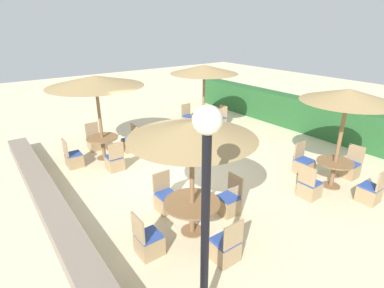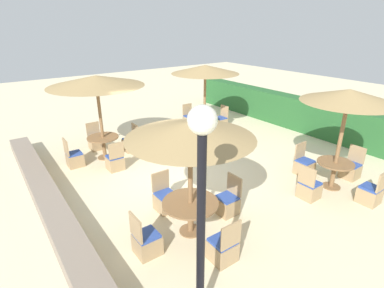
{
  "view_description": "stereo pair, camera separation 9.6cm",
  "coord_description": "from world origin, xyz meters",
  "px_view_note": "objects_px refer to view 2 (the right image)",
  "views": [
    {
      "loc": [
        6.49,
        -4.22,
        4.17
      ],
      "look_at": [
        0.0,
        0.6,
        0.9
      ],
      "focal_mm": 28.0,
      "sensor_mm": 36.0,
      "label": 1
    },
    {
      "loc": [
        6.55,
        -4.14,
        4.17
      ],
      "look_at": [
        0.0,
        0.6,
        0.9
      ],
      "focal_mm": 28.0,
      "sensor_mm": 36.0,
      "label": 2
    }
  ],
  "objects_px": {
    "lamp_post": "(202,181)",
    "patio_chair_back_left_west": "(190,120)",
    "patio_chair_front_right_west": "(165,200)",
    "round_table_back_left": "(204,119)",
    "patio_chair_front_left_north": "(131,143)",
    "round_table_front_right": "(190,208)",
    "parasol_back_left": "(205,70)",
    "parasol_back_right": "(349,96)",
    "parasol_front_left": "(96,81)",
    "patio_chair_front_right_north": "(227,203)",
    "patio_chair_front_left_west": "(96,142)",
    "round_table_back_right": "(335,169)",
    "patio_chair_front_right_south": "(146,242)",
    "patio_chair_back_right_north": "(351,169)",
    "patio_chair_front_left_south": "(74,158)",
    "patio_chair_front_left_east": "(115,162)",
    "patio_chair_back_right_east": "(370,194)",
    "patio_chair_front_right_east": "(223,248)",
    "round_table_front_left": "(103,142)",
    "patio_chair_back_left_north": "(221,121)",
    "patio_chair_back_right_west": "(304,166)",
    "parasol_front_right": "(190,130)"
  },
  "relations": [
    {
      "from": "parasol_back_left",
      "to": "parasol_front_left",
      "type": "bearing_deg",
      "value": -89.09
    },
    {
      "from": "patio_chair_front_left_east",
      "to": "patio_chair_back_right_north",
      "type": "bearing_deg",
      "value": -40.19
    },
    {
      "from": "lamp_post",
      "to": "parasol_front_left",
      "type": "relative_size",
      "value": 1.14
    },
    {
      "from": "patio_chair_front_left_south",
      "to": "parasol_back_left",
      "type": "relative_size",
      "value": 0.34
    },
    {
      "from": "lamp_post",
      "to": "round_table_back_left",
      "type": "distance_m",
      "value": 8.56
    },
    {
      "from": "round_table_back_right",
      "to": "patio_chair_front_right_south",
      "type": "distance_m",
      "value": 5.35
    },
    {
      "from": "round_table_back_left",
      "to": "patio_chair_back_right_east",
      "type": "bearing_deg",
      "value": 0.66
    },
    {
      "from": "parasol_front_left",
      "to": "patio_chair_front_left_west",
      "type": "height_order",
      "value": "parasol_front_left"
    },
    {
      "from": "patio_chair_front_left_south",
      "to": "patio_chair_front_left_east",
      "type": "bearing_deg",
      "value": 44.07
    },
    {
      "from": "patio_chair_back_right_east",
      "to": "patio_chair_front_left_north",
      "type": "relative_size",
      "value": 1.0
    },
    {
      "from": "round_table_front_left",
      "to": "round_table_front_right",
      "type": "relative_size",
      "value": 0.85
    },
    {
      "from": "parasol_back_left",
      "to": "patio_chair_back_left_west",
      "type": "bearing_deg",
      "value": 179.83
    },
    {
      "from": "lamp_post",
      "to": "patio_chair_back_right_east",
      "type": "relative_size",
      "value": 3.57
    },
    {
      "from": "patio_chair_front_right_north",
      "to": "parasol_back_left",
      "type": "relative_size",
      "value": 0.34
    },
    {
      "from": "patio_chair_front_left_west",
      "to": "parasol_back_left",
      "type": "height_order",
      "value": "parasol_back_left"
    },
    {
      "from": "parasol_front_left",
      "to": "patio_chair_front_right_north",
      "type": "bearing_deg",
      "value": 14.19
    },
    {
      "from": "patio_chair_front_left_west",
      "to": "patio_chair_back_left_west",
      "type": "relative_size",
      "value": 1.0
    },
    {
      "from": "parasol_back_right",
      "to": "patio_chair_back_left_west",
      "type": "height_order",
      "value": "parasol_back_right"
    },
    {
      "from": "patio_chair_front_right_west",
      "to": "patio_chair_back_left_north",
      "type": "height_order",
      "value": "same"
    },
    {
      "from": "patio_chair_back_right_east",
      "to": "patio_chair_front_right_north",
      "type": "xyz_separation_m",
      "value": [
        -1.76,
        -3.14,
        0.0
      ]
    },
    {
      "from": "patio_chair_front_right_west",
      "to": "round_table_back_left",
      "type": "relative_size",
      "value": 0.89
    },
    {
      "from": "parasol_back_right",
      "to": "patio_chair_front_left_west",
      "type": "relative_size",
      "value": 2.9
    },
    {
      "from": "patio_chair_front_left_west",
      "to": "round_table_front_right",
      "type": "bearing_deg",
      "value": 90.38
    },
    {
      "from": "patio_chair_front_left_west",
      "to": "patio_chair_front_right_east",
      "type": "bearing_deg",
      "value": 90.39
    },
    {
      "from": "patio_chair_front_right_south",
      "to": "patio_chair_back_left_west",
      "type": "height_order",
      "value": "same"
    },
    {
      "from": "parasol_back_right",
      "to": "patio_chair_back_right_east",
      "type": "distance_m",
      "value": 2.46
    },
    {
      "from": "parasol_front_left",
      "to": "patio_chair_front_right_west",
      "type": "bearing_deg",
      "value": 1.3
    },
    {
      "from": "patio_chair_back_right_north",
      "to": "patio_chair_front_right_north",
      "type": "relative_size",
      "value": 1.0
    },
    {
      "from": "patio_chair_back_right_north",
      "to": "patio_chair_front_left_south",
      "type": "relative_size",
      "value": 1.0
    },
    {
      "from": "patio_chair_front_left_south",
      "to": "patio_chair_front_right_west",
      "type": "distance_m",
      "value": 3.84
    },
    {
      "from": "patio_chair_back_right_east",
      "to": "patio_chair_front_right_east",
      "type": "xyz_separation_m",
      "value": [
        -0.68,
        -4.24,
        0.0
      ]
    },
    {
      "from": "patio_chair_front_left_west",
      "to": "round_table_back_left",
      "type": "bearing_deg",
      "value": 168.46
    },
    {
      "from": "parasol_back_right",
      "to": "patio_chair_front_right_south",
      "type": "height_order",
      "value": "parasol_back_right"
    },
    {
      "from": "patio_chair_back_left_west",
      "to": "round_table_front_right",
      "type": "bearing_deg",
      "value": 54.63
    },
    {
      "from": "patio_chair_front_right_south",
      "to": "patio_chair_front_right_east",
      "type": "height_order",
      "value": "same"
    },
    {
      "from": "patio_chair_back_left_west",
      "to": "patio_chair_back_right_east",
      "type": "bearing_deg",
      "value": 90.54
    },
    {
      "from": "lamp_post",
      "to": "patio_chair_back_left_west",
      "type": "distance_m",
      "value": 9.45
    },
    {
      "from": "patio_chair_front_left_west",
      "to": "round_table_front_right",
      "type": "xyz_separation_m",
      "value": [
        5.7,
        0.04,
        0.34
      ]
    },
    {
      "from": "patio_chair_front_left_west",
      "to": "parasol_front_right",
      "type": "distance_m",
      "value": 6.06
    },
    {
      "from": "round_table_front_right",
      "to": "patio_chair_back_left_west",
      "type": "distance_m",
      "value": 7.22
    },
    {
      "from": "round_table_front_left",
      "to": "parasol_front_left",
      "type": "bearing_deg",
      "value": 180.0
    },
    {
      "from": "patio_chair_front_left_north",
      "to": "round_table_front_right",
      "type": "xyz_separation_m",
      "value": [
        4.82,
        -0.89,
        0.34
      ]
    },
    {
      "from": "patio_chair_back_right_west",
      "to": "parasol_front_right",
      "type": "xyz_separation_m",
      "value": [
        0.2,
        -4.28,
        2.05
      ]
    },
    {
      "from": "patio_chair_front_left_south",
      "to": "patio_chair_back_left_west",
      "type": "xyz_separation_m",
      "value": [
        -1.16,
        5.25,
        0.0
      ]
    },
    {
      "from": "lamp_post",
      "to": "patio_chair_front_left_west",
      "type": "relative_size",
      "value": 3.57
    },
    {
      "from": "patio_chair_front_left_west",
      "to": "patio_chair_back_left_north",
      "type": "distance_m",
      "value": 5.21
    },
    {
      "from": "round_table_front_left",
      "to": "patio_chair_front_right_east",
      "type": "height_order",
      "value": "patio_chair_front_right_east"
    },
    {
      "from": "parasol_front_left",
      "to": "lamp_post",
      "type": "bearing_deg",
      "value": -8.43
    },
    {
      "from": "patio_chair_front_right_north",
      "to": "patio_chair_back_left_north",
      "type": "xyz_separation_m",
      "value": [
        -4.84,
        4.0,
        0.0
      ]
    },
    {
      "from": "patio_chair_back_right_east",
      "to": "patio_chair_back_left_west",
      "type": "bearing_deg",
      "value": 90.54
    }
  ]
}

